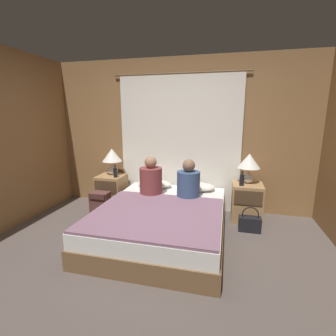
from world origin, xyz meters
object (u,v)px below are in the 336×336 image
at_px(lamp_left, 112,157).
at_px(person_right_in_bed, 188,182).
at_px(beer_bottle_on_right_stand, 242,180).
at_px(handbag_on_floor, 250,223).
at_px(nightstand_left, 112,191).
at_px(bed, 163,221).
at_px(lamp_right, 249,164).
at_px(pillow_right, 197,187).
at_px(beer_bottle_on_left_stand, 115,172).
at_px(person_left_in_bed, 151,179).
at_px(pillow_left, 154,184).
at_px(backpack_on_floor, 100,203).
at_px(nightstand_right, 247,202).

bearing_deg(lamp_left, person_right_in_bed, -16.95).
distance_m(beer_bottle_on_right_stand, handbag_on_floor, 0.63).
relative_size(nightstand_left, lamp_left, 1.26).
bearing_deg(bed, person_right_in_bed, 56.67).
relative_size(lamp_right, pillow_right, 0.79).
height_order(lamp_left, pillow_right, lamp_left).
bearing_deg(beer_bottle_on_left_stand, lamp_right, 4.50).
bearing_deg(person_left_in_bed, pillow_left, 99.24).
bearing_deg(person_left_in_bed, handbag_on_floor, -1.07).
relative_size(backpack_on_floor, handbag_on_floor, 1.14).
bearing_deg(nightstand_right, beer_bottle_on_left_stand, -177.53).
relative_size(nightstand_left, person_right_in_bed, 1.01).
distance_m(nightstand_left, backpack_on_floor, 0.43).
relative_size(beer_bottle_on_right_stand, handbag_on_floor, 0.62).
height_order(person_right_in_bed, beer_bottle_on_right_stand, person_right_in_bed).
xyz_separation_m(pillow_left, beer_bottle_on_left_stand, (-0.64, -0.12, 0.18)).
relative_size(lamp_right, person_right_in_bed, 0.80).
bearing_deg(backpack_on_floor, person_right_in_bed, 3.24).
height_order(bed, handbag_on_floor, bed).
xyz_separation_m(nightstand_right, beer_bottle_on_right_stand, (-0.10, -0.09, 0.37)).
relative_size(lamp_right, beer_bottle_on_left_stand, 2.10).
xyz_separation_m(nightstand_left, nightstand_right, (2.25, 0.00, 0.00)).
xyz_separation_m(bed, lamp_right, (1.12, 0.84, 0.67)).
relative_size(person_left_in_bed, beer_bottle_on_right_stand, 2.66).
xyz_separation_m(nightstand_right, pillow_left, (-1.48, 0.03, 0.19)).
xyz_separation_m(beer_bottle_on_left_stand, handbag_on_floor, (2.14, -0.29, -0.54)).
height_order(lamp_left, handbag_on_floor, lamp_left).
distance_m(pillow_right, person_right_in_bed, 0.42).
height_order(lamp_right, beer_bottle_on_right_stand, lamp_right).
bearing_deg(handbag_on_floor, pillow_right, 153.21).
bearing_deg(lamp_left, beer_bottle_on_right_stand, -4.43).
bearing_deg(beer_bottle_on_right_stand, nightstand_left, 177.56).
bearing_deg(pillow_right, bed, -113.92).
bearing_deg(pillow_right, beer_bottle_on_right_stand, -9.85).
xyz_separation_m(lamp_right, backpack_on_floor, (-2.23, -0.50, -0.64)).
distance_m(lamp_left, person_right_in_bed, 1.48).
xyz_separation_m(pillow_right, handbag_on_floor, (0.80, -0.40, -0.36)).
xyz_separation_m(lamp_left, handbag_on_floor, (2.28, -0.45, -0.76)).
height_order(person_right_in_bed, backpack_on_floor, person_right_in_bed).
bearing_deg(pillow_right, person_left_in_bed, -149.67).
distance_m(nightstand_left, lamp_right, 2.32).
distance_m(backpack_on_floor, handbag_on_floor, 2.27).
bearing_deg(nightstand_right, bed, -145.59).
distance_m(pillow_left, backpack_on_floor, 0.92).
height_order(lamp_left, beer_bottle_on_right_stand, lamp_left).
relative_size(bed, nightstand_right, 3.54).
relative_size(nightstand_right, pillow_left, 1.00).
bearing_deg(bed, pillow_right, 66.08).
height_order(bed, person_right_in_bed, person_right_in_bed).
distance_m(beer_bottle_on_right_stand, backpack_on_floor, 2.20).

